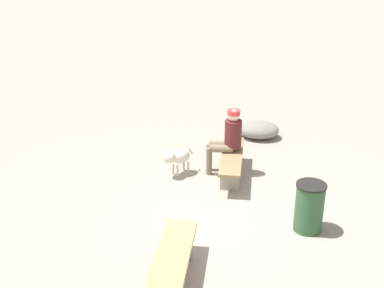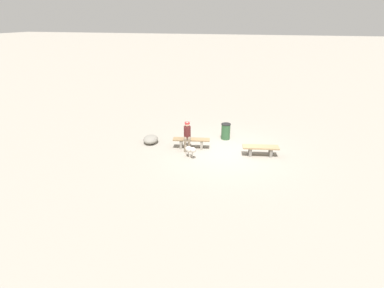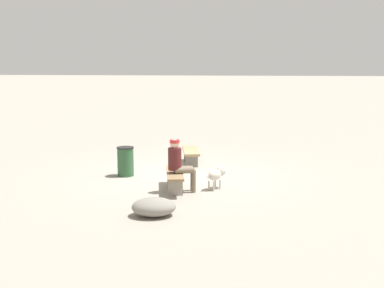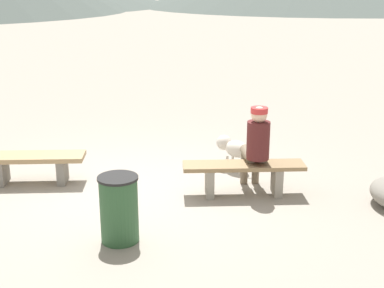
{
  "view_description": "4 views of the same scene",
  "coord_description": "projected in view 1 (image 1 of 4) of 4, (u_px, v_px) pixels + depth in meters",
  "views": [
    {
      "loc": [
        -6.8,
        -1.96,
        4.46
      ],
      "look_at": [
        1.23,
        0.68,
        0.76
      ],
      "focal_mm": 47.53,
      "sensor_mm": 36.0,
      "label": 1
    },
    {
      "loc": [
        -1.72,
        12.37,
        5.65
      ],
      "look_at": [
        1.49,
        0.37,
        0.37
      ],
      "focal_mm": 27.79,
      "sensor_mm": 36.0,
      "label": 2
    },
    {
      "loc": [
        13.24,
        1.84,
        3.09
      ],
      "look_at": [
        -0.12,
        0.24,
        0.86
      ],
      "focal_mm": 46.25,
      "sensor_mm": 36.0,
      "label": 3
    },
    {
      "loc": [
        1.88,
        -6.96,
        2.95
      ],
      "look_at": [
        0.86,
        0.13,
        0.69
      ],
      "focal_mm": 49.05,
      "sensor_mm": 36.0,
      "label": 4
    }
  ],
  "objects": [
    {
      "name": "bench_left",
      "position": [
        174.0,
        259.0,
        6.79
      ],
      "size": [
        1.63,
        0.74,
        0.45
      ],
      "rotation": [
        0.0,
        0.0,
        0.19
      ],
      "color": "gray",
      "rests_on": "ground"
    },
    {
      "name": "ground",
      "position": [
        208.0,
        222.0,
        8.28
      ],
      "size": [
        210.0,
        210.0,
        0.06
      ],
      "primitive_type": "cube",
      "color": "gray"
    },
    {
      "name": "dog",
      "position": [
        177.0,
        157.0,
        9.62
      ],
      "size": [
        0.6,
        0.49,
        0.55
      ],
      "rotation": [
        0.0,
        0.0,
        2.56
      ],
      "color": "beige",
      "rests_on": "ground"
    },
    {
      "name": "seated_person",
      "position": [
        228.0,
        137.0,
        9.55
      ],
      "size": [
        0.43,
        0.67,
        1.29
      ],
      "rotation": [
        0.0,
        0.0,
        0.25
      ],
      "color": "#511E1E",
      "rests_on": "ground"
    },
    {
      "name": "bench_right",
      "position": [
        232.0,
        161.0,
        9.54
      ],
      "size": [
        1.75,
        0.7,
        0.47
      ],
      "rotation": [
        0.0,
        0.0,
        0.19
      ],
      "color": "gray",
      "rests_on": "ground"
    },
    {
      "name": "trash_bin",
      "position": [
        309.0,
        207.0,
        7.87
      ],
      "size": [
        0.47,
        0.47,
        0.8
      ],
      "color": "#2D5633",
      "rests_on": "ground"
    },
    {
      "name": "boulder",
      "position": [
        259.0,
        130.0,
        11.39
      ],
      "size": [
        0.84,
        1.01,
        0.37
      ],
      "primitive_type": "ellipsoid",
      "rotation": [
        0.0,
        0.0,
        3.3
      ],
      "color": "gray",
      "rests_on": "ground"
    }
  ]
}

